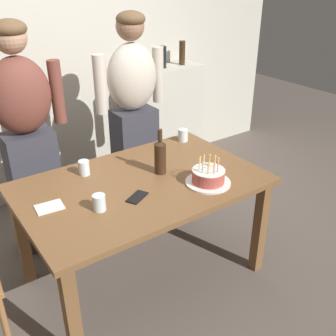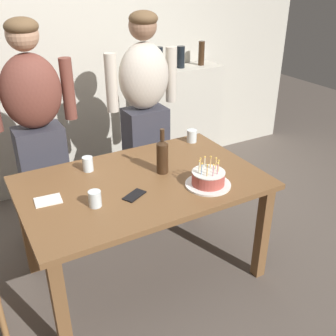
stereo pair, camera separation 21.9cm
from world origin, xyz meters
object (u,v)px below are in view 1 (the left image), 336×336
(wine_bottle, at_px, (160,156))
(cell_phone, at_px, (137,197))
(water_glass_near, at_px, (183,135))
(napkin_stack, at_px, (49,207))
(water_glass_side, at_px, (84,168))
(birthday_cake, at_px, (208,177))
(water_glass_far, at_px, (99,203))
(person_man_bearded, at_px, (28,139))
(person_woman_cardigan, at_px, (134,115))

(wine_bottle, distance_m, cell_phone, 0.36)
(water_glass_near, xyz_separation_m, cell_phone, (-0.72, -0.51, -0.04))
(wine_bottle, xyz_separation_m, cell_phone, (-0.29, -0.18, -0.12))
(wine_bottle, relative_size, cell_phone, 2.09)
(wine_bottle, xyz_separation_m, napkin_stack, (-0.74, 0.01, -0.12))
(water_glass_side, xyz_separation_m, napkin_stack, (-0.33, -0.25, -0.04))
(birthday_cake, distance_m, water_glass_far, 0.69)
(napkin_stack, distance_m, person_man_bearded, 0.75)
(cell_phone, bearing_deg, person_woman_cardigan, 32.11)
(water_glass_side, bearing_deg, water_glass_far, -104.16)
(person_woman_cardigan, bearing_deg, person_man_bearded, 0.00)
(water_glass_near, relative_size, wine_bottle, 0.31)
(water_glass_side, bearing_deg, wine_bottle, -32.21)
(birthday_cake, distance_m, water_glass_side, 0.79)
(water_glass_near, distance_m, wine_bottle, 0.55)
(water_glass_side, height_order, napkin_stack, water_glass_side)
(water_glass_side, bearing_deg, person_woman_cardigan, 35.79)
(wine_bottle, xyz_separation_m, person_man_bearded, (-0.61, 0.73, 0.01))
(wine_bottle, relative_size, napkin_stack, 2.02)
(water_glass_far, xyz_separation_m, person_woman_cardigan, (0.76, 0.90, 0.09))
(water_glass_far, distance_m, person_woman_cardigan, 1.19)
(water_glass_side, xyz_separation_m, person_man_bearded, (-0.20, 0.47, 0.09))
(birthday_cake, bearing_deg, water_glass_far, 170.26)
(wine_bottle, bearing_deg, napkin_stack, 179.21)
(water_glass_far, distance_m, napkin_stack, 0.29)
(birthday_cake, relative_size, water_glass_side, 2.91)
(water_glass_side, relative_size, person_man_bearded, 0.06)
(birthday_cake, xyz_separation_m, wine_bottle, (-0.16, 0.29, 0.08))
(water_glass_near, bearing_deg, cell_phone, -144.70)
(person_man_bearded, distance_m, person_woman_cardigan, 0.85)
(water_glass_far, relative_size, wine_bottle, 0.31)
(birthday_cake, distance_m, water_glass_near, 0.68)
(cell_phone, distance_m, person_man_bearded, 0.98)
(water_glass_side, bearing_deg, birthday_cake, -43.80)
(water_glass_far, bearing_deg, water_glass_near, 27.68)
(person_woman_cardigan, bearing_deg, birthday_cake, 85.39)
(water_glass_side, relative_size, cell_phone, 0.67)
(water_glass_near, distance_m, water_glass_side, 0.85)
(water_glass_side, height_order, person_woman_cardigan, person_woman_cardigan)
(water_glass_near, relative_size, person_woman_cardigan, 0.06)
(napkin_stack, height_order, person_woman_cardigan, person_woman_cardigan)
(birthday_cake, bearing_deg, water_glass_side, 136.20)
(birthday_cake, relative_size, water_glass_near, 2.97)
(person_man_bearded, relative_size, person_woman_cardigan, 1.00)
(water_glass_far, bearing_deg, cell_phone, -2.41)
(birthday_cake, distance_m, napkin_stack, 0.95)
(wine_bottle, xyz_separation_m, person_woman_cardigan, (0.24, 0.73, 0.01))
(birthday_cake, relative_size, person_woman_cardigan, 0.17)
(napkin_stack, bearing_deg, water_glass_side, 37.32)
(cell_phone, distance_m, person_woman_cardigan, 1.06)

